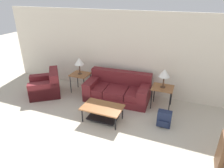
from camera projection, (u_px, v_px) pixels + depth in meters
The scene contains 9 objects.
wall_back at pixel (132, 54), 6.23m from camera, with size 9.14×0.06×2.60m.
couch at pixel (118, 90), 6.21m from camera, with size 1.99×1.10×0.82m.
armchair at pixel (46, 86), 6.49m from camera, with size 1.31×1.32×0.80m.
coffee_table at pixel (102, 110), 5.15m from camera, with size 1.03×0.64×0.41m.
side_table_left at pixel (80, 76), 6.55m from camera, with size 0.59×0.52×0.63m.
side_table_right at pixel (163, 89), 5.65m from camera, with size 0.59×0.52×0.63m.
table_lamp_left at pixel (79, 62), 6.35m from camera, with size 0.31×0.31×0.54m.
table_lamp_right at pixel (164, 73), 5.45m from camera, with size 0.31×0.31×0.54m.
backpack at pixel (164, 119), 4.97m from camera, with size 0.34×0.26×0.43m.
Camera 1 is at (1.66, -1.38, 3.11)m, focal length 32.00 mm.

